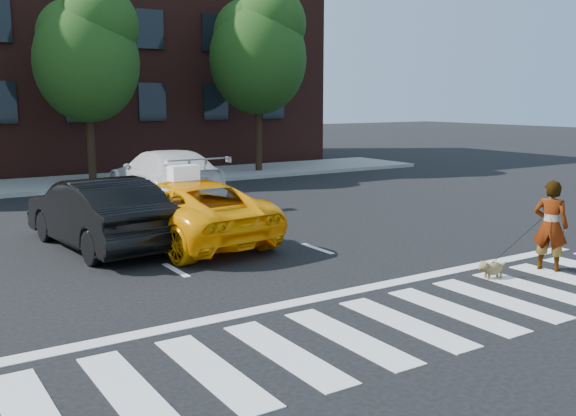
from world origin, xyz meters
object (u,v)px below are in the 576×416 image
at_px(tree_mid, 87,49).
at_px(white_suv, 165,175).
at_px(woman, 550,226).
at_px(tree_right, 259,46).
at_px(black_sedan, 98,213).
at_px(taxi, 181,211).
at_px(dog, 491,268).

height_order(tree_mid, white_suv, tree_mid).
bearing_deg(woman, white_suv, -10.24).
relative_size(tree_right, black_sedan, 1.69).
relative_size(taxi, woman, 3.01).
bearing_deg(tree_mid, tree_right, -0.00).
distance_m(tree_mid, black_sedan, 11.15).
xyz_separation_m(white_suv, woman, (2.79, -11.61, 0.04)).
bearing_deg(taxi, white_suv, -115.24).
xyz_separation_m(black_sedan, dog, (5.09, -6.12, -0.56)).
height_order(tree_mid, dog, tree_mid).
relative_size(tree_mid, tree_right, 0.92).
bearing_deg(tree_right, black_sedan, -134.35).
xyz_separation_m(black_sedan, woman, (6.43, -6.31, 0.09)).
xyz_separation_m(tree_mid, woman, (3.65, -16.31, -4.01)).
bearing_deg(woman, tree_mid, -11.12).
distance_m(tree_mid, woman, 17.19).
distance_m(tree_mid, tree_right, 7.01).
bearing_deg(taxi, dog, 114.51).
bearing_deg(dog, taxi, 135.79).
xyz_separation_m(white_suv, dog, (1.46, -11.42, -0.60)).
relative_size(woman, dog, 2.94).
relative_size(taxi, dog, 8.84).
relative_size(tree_right, woman, 4.59).
xyz_separation_m(tree_right, woman, (-3.35, -16.31, -4.42)).
height_order(black_sedan, dog, black_sedan).
distance_m(tree_mid, dog, 16.94).
distance_m(tree_mid, taxi, 11.30).
relative_size(taxi, black_sedan, 1.10).
bearing_deg(taxi, black_sedan, -21.87).
bearing_deg(white_suv, tree_right, -141.77).
xyz_separation_m(tree_mid, black_sedan, (-2.77, -10.00, -4.10)).
bearing_deg(woman, taxi, 15.27).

